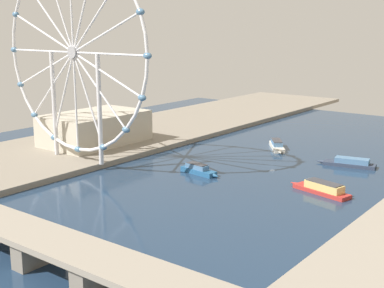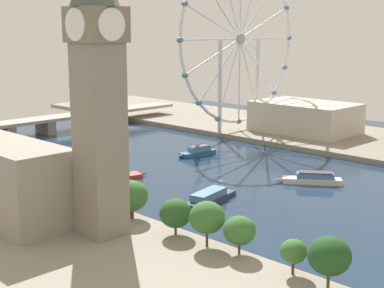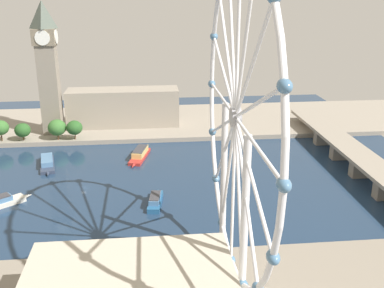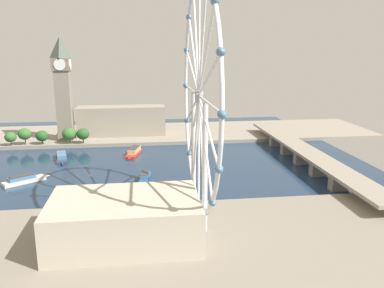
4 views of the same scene
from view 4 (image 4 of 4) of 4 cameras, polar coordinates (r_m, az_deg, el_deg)
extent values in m
plane|color=#1E334C|center=(280.79, -14.39, -3.87)|extent=(398.85, 398.85, 0.00)
cube|color=gray|center=(390.63, -12.47, 1.34)|extent=(90.00, 520.00, 3.00)
cube|color=gray|center=(175.47, -18.85, -14.58)|extent=(90.00, 520.00, 3.00)
cube|color=gray|center=(365.82, -17.81, 5.25)|extent=(12.50, 12.50, 60.45)
cube|color=#776B57|center=(362.78, -18.22, 10.80)|extent=(14.50, 14.50, 10.52)
pyramid|color=#4C564C|center=(362.53, -18.39, 13.02)|extent=(13.13, 13.13, 17.69)
cylinder|color=white|center=(361.49, -17.03, 10.87)|extent=(9.50, 0.50, 9.50)
cylinder|color=white|center=(364.22, -19.40, 10.72)|extent=(9.50, 0.50, 9.50)
cylinder|color=white|center=(355.41, -18.44, 10.74)|extent=(0.50, 9.50, 9.50)
cylinder|color=white|center=(370.16, -18.01, 10.85)|extent=(0.50, 9.50, 9.50)
cube|color=gray|center=(376.18, -10.05, 3.30)|extent=(22.00, 80.04, 26.75)
cylinder|color=#513823|center=(363.73, -24.46, 0.05)|extent=(0.80, 0.80, 3.42)
ellipsoid|color=#386B2D|center=(362.60, -24.55, 0.90)|extent=(9.49, 9.49, 8.54)
cylinder|color=#513823|center=(362.65, -22.75, 0.29)|extent=(0.80, 0.80, 4.81)
ellipsoid|color=#386B2D|center=(361.28, -22.84, 1.33)|extent=(10.89, 10.89, 9.80)
cylinder|color=#513823|center=(359.12, -20.60, 0.21)|extent=(0.80, 0.80, 3.01)
ellipsoid|color=#285623|center=(357.94, -20.67, 1.09)|extent=(10.33, 10.33, 9.29)
cylinder|color=#513823|center=(353.18, -17.04, 0.43)|extent=(0.80, 0.80, 4.91)
ellipsoid|color=#386B2D|center=(352.05, -17.10, 1.29)|extent=(7.37, 7.37, 6.64)
cylinder|color=#513823|center=(351.69, -15.28, 0.41)|extent=(0.80, 0.80, 3.86)
ellipsoid|color=#285623|center=(350.39, -15.35, 1.39)|extent=(10.60, 10.60, 9.54)
cylinder|color=#513823|center=(354.57, -17.09, 0.36)|extent=(0.80, 0.80, 3.40)
ellipsoid|color=#386B2D|center=(353.21, -17.16, 1.38)|extent=(11.98, 11.98, 10.78)
torus|color=silver|center=(183.07, 1.00, 6.91)|extent=(106.50, 1.77, 106.50)
cylinder|color=#99999E|center=(183.07, 1.00, 6.91)|extent=(6.28, 3.00, 6.28)
cylinder|color=silver|center=(157.42, 2.39, 5.81)|extent=(52.36, 1.06, 1.06)
cylinder|color=silver|center=(158.34, 2.31, 9.50)|extent=(48.78, 1.06, 21.02)
cylinder|color=silver|center=(163.57, 1.99, 12.61)|extent=(37.78, 1.06, 37.78)
cylinder|color=silver|center=(171.95, 1.54, 14.56)|extent=(21.02, 1.06, 48.78)
cylinder|color=silver|center=(181.90, 1.03, 15.13)|extent=(1.06, 1.06, 52.36)
cylinder|color=silver|center=(191.77, 0.58, 14.46)|extent=(21.02, 1.06, 48.78)
cylinder|color=silver|center=(200.19, 0.23, 12.80)|extent=(37.78, 1.06, 37.78)
cylinder|color=silver|center=(206.10, 0.01, 10.46)|extent=(48.78, 1.06, 21.02)
cylinder|color=silver|center=(208.86, -0.06, 7.74)|extent=(52.36, 1.06, 1.06)
cylinder|color=silver|center=(208.16, 0.01, 4.94)|extent=(48.78, 1.06, 21.02)
cylinder|color=silver|center=(204.08, 0.22, 2.35)|extent=(37.78, 1.06, 37.78)
cylinder|color=silver|center=(197.07, 0.55, 0.25)|extent=(21.02, 1.06, 48.78)
cylinder|color=silver|center=(187.92, 0.97, -1.04)|extent=(1.06, 1.06, 52.36)
cylinder|color=silver|center=(177.84, 1.44, -1.23)|extent=(21.02, 1.06, 48.78)
cylinder|color=silver|center=(168.31, 1.89, -0.09)|extent=(37.78, 1.06, 37.78)
cylinder|color=silver|center=(161.01, 2.24, 2.37)|extent=(48.78, 1.06, 21.02)
ellipsoid|color=teal|center=(131.98, 4.32, 4.28)|extent=(4.80, 3.20, 3.20)
ellipsoid|color=teal|center=(134.17, 4.12, 13.03)|extent=(4.80, 3.20, 3.20)
ellipsoid|color=teal|center=(146.16, 3.31, 19.76)|extent=(4.80, 3.20, 3.20)
ellipsoid|color=teal|center=(219.10, -0.44, 17.71)|extent=(4.80, 3.20, 3.20)
ellipsoid|color=teal|center=(229.80, -0.79, 13.28)|extent=(4.80, 3.20, 3.20)
ellipsoid|color=teal|center=(234.73, -0.88, 8.39)|extent=(4.80, 3.20, 3.20)
ellipsoid|color=teal|center=(233.48, -0.75, 3.40)|extent=(4.80, 3.20, 3.20)
ellipsoid|color=teal|center=(226.17, -0.41, -1.35)|extent=(4.80, 3.20, 3.20)
ellipsoid|color=teal|center=(213.37, 0.16, -5.46)|extent=(4.80, 3.20, 3.20)
ellipsoid|color=teal|center=(196.18, 0.94, -8.46)|extent=(4.80, 3.20, 3.20)
ellipsoid|color=teal|center=(176.37, 1.90, -9.68)|extent=(4.80, 3.20, 3.20)
ellipsoid|color=teal|center=(156.56, 2.94, -8.29)|extent=(4.80, 3.20, 3.20)
ellipsoid|color=teal|center=(140.38, 3.85, -3.56)|extent=(4.80, 3.20, 3.20)
cylinder|color=silver|center=(171.26, 1.85, -3.47)|extent=(2.40, 2.40, 57.91)
cylinder|color=silver|center=(206.19, 0.22, -0.51)|extent=(2.40, 2.40, 57.91)
cube|color=#BCB29E|center=(171.26, -9.57, -10.66)|extent=(40.06, 61.76, 18.81)
cube|color=gray|center=(299.99, 15.98, -0.97)|extent=(210.85, 17.93, 2.00)
cube|color=gray|center=(351.33, 12.40, 0.45)|extent=(6.00, 16.14, 8.48)
cube|color=gray|center=(326.09, 14.02, -0.65)|extent=(6.00, 16.14, 8.48)
cube|color=gray|center=(301.31, 15.92, -1.94)|extent=(6.00, 16.14, 8.48)
cube|color=gray|center=(277.09, 18.15, -3.45)|extent=(6.00, 16.14, 8.48)
cube|color=gray|center=(253.59, 20.81, -5.23)|extent=(6.00, 16.14, 8.48)
cube|color=#2D384C|center=(316.30, -18.14, -1.98)|extent=(28.38, 13.03, 1.93)
cone|color=#2D384C|center=(300.94, -18.07, -2.76)|extent=(5.22, 2.87, 1.93)
cube|color=teal|center=(317.02, -18.17, -1.51)|extent=(18.66, 9.89, 2.80)
cube|color=#235684|center=(256.60, -6.73, -4.90)|extent=(21.55, 8.44, 2.46)
cone|color=#235684|center=(268.11, -6.42, -4.07)|extent=(4.07, 2.94, 2.46)
cube|color=teal|center=(254.86, -6.77, -4.46)|extent=(13.14, 6.42, 2.37)
cube|color=#38383D|center=(254.44, -6.78, -4.16)|extent=(11.86, 6.03, 0.41)
cube|color=#B22D28|center=(318.25, -8.31, -1.35)|extent=(28.69, 13.80, 1.85)
cone|color=#B22D28|center=(303.26, -9.08, -2.13)|extent=(5.29, 2.99, 1.85)
cube|color=#DBB766|center=(318.89, -8.27, -0.83)|extent=(19.18, 10.39, 3.39)
cube|color=#38383D|center=(318.43, -8.28, -0.50)|extent=(17.34, 9.66, 0.39)
cube|color=beige|center=(271.11, -22.88, -4.90)|extent=(20.38, 24.52, 2.41)
cone|color=beige|center=(276.29, -20.00, -4.30)|extent=(4.68, 5.16, 2.41)
cube|color=teal|center=(270.01, -23.18, -4.48)|extent=(13.90, 16.21, 2.31)
cube|color=#38383D|center=(269.59, -23.21, -4.18)|extent=(12.74, 14.75, 0.59)
camera|label=1|loc=(456.17, 21.13, 11.80)|focal=50.04mm
camera|label=2|loc=(505.65, -32.36, 9.90)|focal=53.69mm
camera|label=3|loc=(46.41, -10.63, 36.08)|focal=42.81mm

